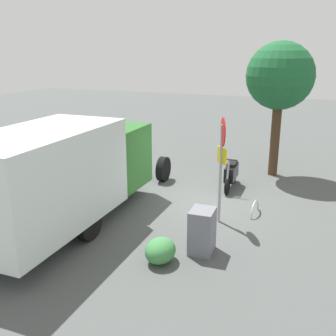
{
  "coord_description": "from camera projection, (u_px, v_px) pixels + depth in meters",
  "views": [
    {
      "loc": [
        11.24,
        3.42,
        4.58
      ],
      "look_at": [
        1.41,
        -0.61,
        1.39
      ],
      "focal_mm": 41.87,
      "sensor_mm": 36.0,
      "label": 1
    }
  ],
  "objects": [
    {
      "name": "motorcycle",
      "position": [
        231.0,
        173.0,
        13.49
      ],
      "size": [
        1.81,
        0.55,
        1.2
      ],
      "rotation": [
        0.0,
        0.0,
        0.05
      ],
      "color": "black",
      "rests_on": "ground"
    },
    {
      "name": "street_tree",
      "position": [
        280.0,
        77.0,
        14.05
      ],
      "size": [
        2.44,
        2.44,
        4.94
      ],
      "color": "#47301E",
      "rests_on": "ground"
    },
    {
      "name": "bike_rack_hoop",
      "position": [
        254.0,
        214.0,
        11.43
      ],
      "size": [
        0.85,
        0.11,
        0.85
      ],
      "primitive_type": "torus",
      "rotation": [
        1.57,
        0.0,
        -0.07
      ],
      "color": "#B7B7BC",
      "rests_on": "ground"
    },
    {
      "name": "ground_plane",
      "position": [
        202.0,
        200.0,
        12.52
      ],
      "size": [
        60.0,
        60.0,
        0.0
      ],
      "primitive_type": "plane",
      "color": "#4B4F4E"
    },
    {
      "name": "utility_cabinet",
      "position": [
        202.0,
        231.0,
        9.15
      ],
      "size": [
        0.69,
        0.58,
        1.07
      ],
      "primitive_type": "cube",
      "rotation": [
        0.0,
        0.0,
        0.06
      ],
      "color": "slate",
      "rests_on": "ground"
    },
    {
      "name": "box_truck_near",
      "position": [
        67.0,
        170.0,
        10.32
      ],
      "size": [
        8.1,
        2.3,
        2.8
      ],
      "rotation": [
        0.0,
        0.0,
        3.16
      ],
      "color": "black",
      "rests_on": "ground"
    },
    {
      "name": "shrub_near_sign",
      "position": [
        160.0,
        251.0,
        8.77
      ],
      "size": [
        0.82,
        0.67,
        0.56
      ],
      "primitive_type": "ellipsoid",
      "color": "#3E8443",
      "rests_on": "ground"
    },
    {
      "name": "stop_sign",
      "position": [
        222.0,
        154.0,
        10.39
      ],
      "size": [
        0.71,
        0.33,
        2.93
      ],
      "color": "#9E9EA3",
      "rests_on": "ground"
    }
  ]
}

